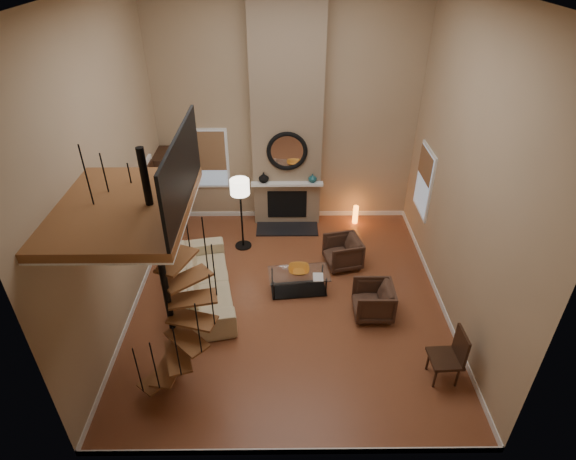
{
  "coord_description": "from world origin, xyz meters",
  "views": [
    {
      "loc": [
        -0.07,
        -7.02,
        6.22
      ],
      "look_at": [
        0.0,
        0.4,
        1.4
      ],
      "focal_mm": 29.06,
      "sensor_mm": 36.0,
      "label": 1
    }
  ],
  "objects_px": {
    "hutch": "(170,192)",
    "side_chair": "(451,355)",
    "sofa": "(203,281)",
    "armchair_near": "(346,252)",
    "armchair_far": "(377,301)",
    "accent_lamp": "(355,214)",
    "floor_lamp": "(240,193)",
    "coffee_table": "(299,280)"
  },
  "relations": [
    {
      "from": "floor_lamp",
      "to": "side_chair",
      "type": "distance_m",
      "value": 5.31
    },
    {
      "from": "hutch",
      "to": "sofa",
      "type": "bearing_deg",
      "value": -67.31
    },
    {
      "from": "coffee_table",
      "to": "floor_lamp",
      "type": "bearing_deg",
      "value": 127.8
    },
    {
      "from": "hutch",
      "to": "side_chair",
      "type": "distance_m",
      "value": 7.16
    },
    {
      "from": "sofa",
      "to": "side_chair",
      "type": "distance_m",
      "value": 4.73
    },
    {
      "from": "armchair_near",
      "to": "coffee_table",
      "type": "distance_m",
      "value": 1.35
    },
    {
      "from": "armchair_far",
      "to": "floor_lamp",
      "type": "xyz_separation_m",
      "value": [
        -2.69,
        2.32,
        1.06
      ]
    },
    {
      "from": "hutch",
      "to": "sofa",
      "type": "relative_size",
      "value": 0.77
    },
    {
      "from": "accent_lamp",
      "to": "sofa",
      "type": "bearing_deg",
      "value": -141.04
    },
    {
      "from": "armchair_far",
      "to": "coffee_table",
      "type": "height_order",
      "value": "armchair_far"
    },
    {
      "from": "hutch",
      "to": "coffee_table",
      "type": "distance_m",
      "value": 3.97
    },
    {
      "from": "armchair_far",
      "to": "accent_lamp",
      "type": "height_order",
      "value": "armchair_far"
    },
    {
      "from": "sofa",
      "to": "side_chair",
      "type": "bearing_deg",
      "value": -127.24
    },
    {
      "from": "sofa",
      "to": "armchair_near",
      "type": "distance_m",
      "value": 3.1
    },
    {
      "from": "armchair_near",
      "to": "floor_lamp",
      "type": "bearing_deg",
      "value": -120.79
    },
    {
      "from": "armchair_near",
      "to": "accent_lamp",
      "type": "bearing_deg",
      "value": 152.72
    },
    {
      "from": "coffee_table",
      "to": "side_chair",
      "type": "distance_m",
      "value": 3.24
    },
    {
      "from": "armchair_near",
      "to": "floor_lamp",
      "type": "height_order",
      "value": "floor_lamp"
    },
    {
      "from": "sofa",
      "to": "side_chair",
      "type": "xyz_separation_m",
      "value": [
        4.26,
        -2.05,
        0.13
      ]
    },
    {
      "from": "armchair_far",
      "to": "accent_lamp",
      "type": "distance_m",
      "value": 3.3
    },
    {
      "from": "sofa",
      "to": "accent_lamp",
      "type": "xyz_separation_m",
      "value": [
        3.38,
        2.73,
        -0.15
      ]
    },
    {
      "from": "armchair_near",
      "to": "sofa",
      "type": "bearing_deg",
      "value": -83.82
    },
    {
      "from": "accent_lamp",
      "to": "side_chair",
      "type": "height_order",
      "value": "side_chair"
    },
    {
      "from": "hutch",
      "to": "side_chair",
      "type": "height_order",
      "value": "hutch"
    },
    {
      "from": "armchair_far",
      "to": "accent_lamp",
      "type": "xyz_separation_m",
      "value": [
        0.04,
        3.3,
        -0.1
      ]
    },
    {
      "from": "side_chair",
      "to": "coffee_table",
      "type": "bearing_deg",
      "value": 137.06
    },
    {
      "from": "sofa",
      "to": "coffee_table",
      "type": "xyz_separation_m",
      "value": [
        1.9,
        0.15,
        -0.11
      ]
    },
    {
      "from": "sofa",
      "to": "side_chair",
      "type": "height_order",
      "value": "side_chair"
    },
    {
      "from": "hutch",
      "to": "coffee_table",
      "type": "height_order",
      "value": "hutch"
    },
    {
      "from": "floor_lamp",
      "to": "accent_lamp",
      "type": "height_order",
      "value": "floor_lamp"
    },
    {
      "from": "sofa",
      "to": "armchair_far",
      "type": "xyz_separation_m",
      "value": [
        3.34,
        -0.57,
        -0.04
      ]
    },
    {
      "from": "accent_lamp",
      "to": "side_chair",
      "type": "bearing_deg",
      "value": -79.55
    },
    {
      "from": "floor_lamp",
      "to": "side_chair",
      "type": "xyz_separation_m",
      "value": [
        3.61,
        -3.8,
        -0.89
      ]
    },
    {
      "from": "armchair_far",
      "to": "coffee_table",
      "type": "bearing_deg",
      "value": -115.71
    },
    {
      "from": "side_chair",
      "to": "sofa",
      "type": "bearing_deg",
      "value": 154.31
    },
    {
      "from": "armchair_near",
      "to": "coffee_table",
      "type": "bearing_deg",
      "value": -63.14
    },
    {
      "from": "armchair_near",
      "to": "armchair_far",
      "type": "bearing_deg",
      "value": 1.66
    },
    {
      "from": "accent_lamp",
      "to": "floor_lamp",
      "type": "bearing_deg",
      "value": -160.14
    },
    {
      "from": "hutch",
      "to": "armchair_far",
      "type": "height_order",
      "value": "hutch"
    },
    {
      "from": "sofa",
      "to": "armchair_far",
      "type": "distance_m",
      "value": 3.39
    },
    {
      "from": "coffee_table",
      "to": "floor_lamp",
      "type": "distance_m",
      "value": 2.32
    },
    {
      "from": "coffee_table",
      "to": "accent_lamp",
      "type": "xyz_separation_m",
      "value": [
        1.48,
        2.58,
        -0.03
      ]
    }
  ]
}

